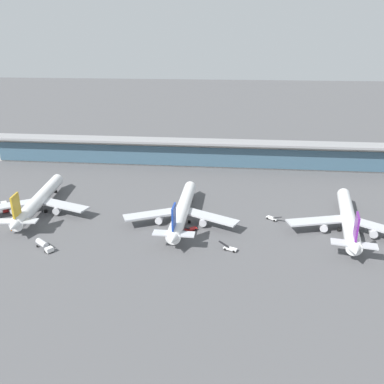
% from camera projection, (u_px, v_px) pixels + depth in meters
% --- Properties ---
extents(ground_plane, '(1200.00, 1200.00, 0.00)m').
position_uv_depth(ground_plane, '(189.00, 220.00, 159.93)').
color(ground_plane, '#515154').
extents(airliner_left_stand, '(46.07, 60.30, 16.06)m').
position_uv_depth(airliner_left_stand, '(39.00, 200.00, 166.85)').
color(airliner_left_stand, white).
rests_on(airliner_left_stand, ground).
extents(airliner_centre_stand, '(46.39, 60.17, 16.06)m').
position_uv_depth(airliner_centre_stand, '(182.00, 210.00, 157.37)').
color(airliner_centre_stand, white).
rests_on(airliner_centre_stand, ground).
extents(airliner_right_stand, '(45.68, 60.08, 16.06)m').
position_uv_depth(airliner_right_stand, '(348.00, 219.00, 149.73)').
color(airliner_right_stand, white).
rests_on(airliner_right_stand, ground).
extents(service_truck_near_nose_red, '(6.36, 4.99, 2.70)m').
position_uv_depth(service_truck_near_nose_red, '(190.00, 229.00, 150.84)').
color(service_truck_near_nose_red, '#B21E1E').
rests_on(service_truck_near_nose_red, ground).
extents(service_truck_under_wing_white, '(6.82, 3.80, 2.70)m').
position_uv_depth(service_truck_under_wing_white, '(230.00, 248.00, 136.98)').
color(service_truck_under_wing_white, silver).
rests_on(service_truck_under_wing_white, ground).
extents(service_truck_mid_apron_white, '(8.24, 6.94, 2.95)m').
position_uv_depth(service_truck_mid_apron_white, '(44.00, 245.00, 137.60)').
color(service_truck_mid_apron_white, silver).
rests_on(service_truck_mid_apron_white, ground).
extents(service_truck_by_tail_white, '(6.22, 5.22, 2.70)m').
position_uv_depth(service_truck_by_tail_white, '(273.00, 218.00, 160.05)').
color(service_truck_by_tail_white, silver).
rests_on(service_truck_by_tail_white, ground).
extents(service_truck_on_taxiway_red, '(6.14, 7.26, 3.10)m').
position_uv_depth(service_truck_on_taxiway_red, '(5.00, 206.00, 169.15)').
color(service_truck_on_taxiway_red, '#B21E1E').
rests_on(service_truck_on_taxiway_red, ground).
extents(terminal_building, '(256.60, 12.80, 15.20)m').
position_uv_depth(terminal_building, '(203.00, 153.00, 226.69)').
color(terminal_building, beige).
rests_on(terminal_building, ground).
extents(safety_cone_alpha, '(0.62, 0.62, 0.70)m').
position_uv_depth(safety_cone_alpha, '(11.00, 230.00, 151.26)').
color(safety_cone_alpha, orange).
rests_on(safety_cone_alpha, ground).
extents(safety_cone_bravo, '(0.62, 0.62, 0.70)m').
position_uv_depth(safety_cone_bravo, '(19.00, 228.00, 152.51)').
color(safety_cone_bravo, orange).
rests_on(safety_cone_bravo, ground).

